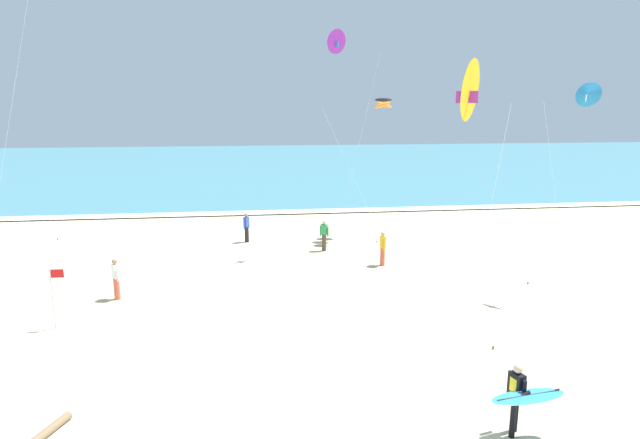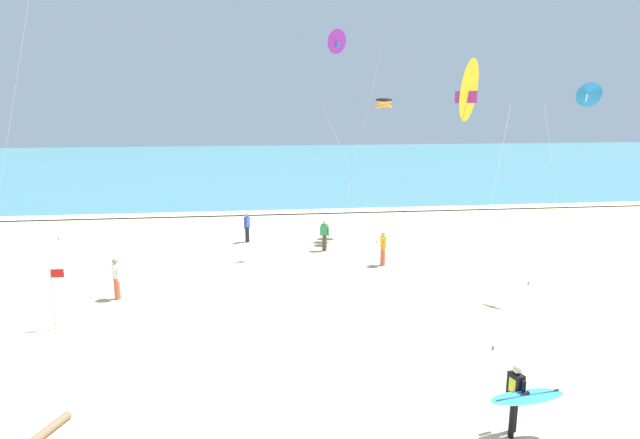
{
  "view_description": "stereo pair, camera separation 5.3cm",
  "coord_description": "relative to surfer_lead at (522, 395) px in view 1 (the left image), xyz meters",
  "views": [
    {
      "loc": [
        -2.3,
        -10.74,
        7.25
      ],
      "look_at": [
        0.06,
        7.89,
        3.18
      ],
      "focal_mm": 29.96,
      "sensor_mm": 36.0,
      "label": 1
    },
    {
      "loc": [
        -2.25,
        -10.75,
        7.25
      ],
      "look_at": [
        0.06,
        7.89,
        3.18
      ],
      "focal_mm": 29.96,
      "sensor_mm": 36.0,
      "label": 2
    }
  ],
  "objects": [
    {
      "name": "bystander_green_top",
      "position": [
        -2.22,
        15.87,
        -0.23
      ],
      "size": [
        0.43,
        0.33,
        1.59
      ],
      "color": "#4C3D2D",
      "rests_on": "ground"
    },
    {
      "name": "bystander_blue_top",
      "position": [
        -6.1,
        18.11,
        -0.23
      ],
      "size": [
        0.33,
        0.43,
        1.59
      ],
      "color": "black",
      "rests_on": "ground"
    },
    {
      "name": "surfer_lead",
      "position": [
        0.0,
        0.0,
        0.0
      ],
      "size": [
        2.02,
        1.15,
        1.71
      ],
      "color": "black",
      "rests_on": "ground"
    },
    {
      "name": "bystander_yellow_top",
      "position": [
        0.1,
        13.05,
        -0.23
      ],
      "size": [
        0.22,
        0.5,
        1.59
      ],
      "color": "#D8593F",
      "rests_on": "ground"
    },
    {
      "name": "driftwood_log",
      "position": [
        -10.36,
        1.49,
        -0.95
      ],
      "size": [
        0.62,
        1.15,
        0.19
      ],
      "primitive_type": "cylinder",
      "rotation": [
        0.0,
        1.57,
        1.18
      ],
      "color": "#846B4C",
      "rests_on": "ground"
    },
    {
      "name": "kite_delta_golden_far",
      "position": [
        -1.35,
        0.68,
        6.45
      ],
      "size": [
        3.25,
        4.18,
        8.15
      ],
      "color": "yellow",
      "rests_on": "ground"
    },
    {
      "name": "kite_arc_charcoal_near",
      "position": [
        1.27,
        18.39,
        6.23
      ],
      "size": [
        3.94,
        2.21,
        7.57
      ],
      "color": "orange",
      "rests_on": "ground"
    },
    {
      "name": "kite_delta_cobalt_low",
      "position": [
        6.35,
        8.45,
        6.5
      ],
      "size": [
        1.4,
        1.8,
        8.06
      ],
      "color": "#2D99DB",
      "rests_on": "ground"
    },
    {
      "name": "lifeguard_flag",
      "position": [
        -12.21,
        7.48,
        0.22
      ],
      "size": [
        0.45,
        0.05,
        2.1
      ],
      "color": "silver",
      "rests_on": "ground"
    },
    {
      "name": "bystander_white_top",
      "position": [
        -10.91,
        10.07,
        -0.23
      ],
      "size": [
        0.33,
        0.42,
        1.59
      ],
      "color": "#D8593F",
      "rests_on": "ground"
    },
    {
      "name": "ocean_water",
      "position": [
        -3.39,
        55.35,
        -1.0
      ],
      "size": [
        160.0,
        60.0,
        0.08
      ],
      "primitive_type": "cube",
      "color": "teal",
      "rests_on": "ground"
    },
    {
      "name": "ground_plane",
      "position": [
        -3.39,
        0.84,
        -1.04
      ],
      "size": [
        160.0,
        160.0,
        0.0
      ],
      "primitive_type": "plane",
      "color": "beige"
    },
    {
      "name": "kite_delta_violet_high",
      "position": [
        -1.72,
        15.61,
        8.98
      ],
      "size": [
        3.09,
        2.0,
        10.64
      ],
      "color": "purple",
      "rests_on": "ground"
    },
    {
      "name": "shoreline_foam",
      "position": [
        -3.39,
        25.65,
        -0.96
      ],
      "size": [
        160.0,
        1.39,
        0.01
      ],
      "primitive_type": "cube",
      "color": "white",
      "rests_on": "ocean_water"
    }
  ]
}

